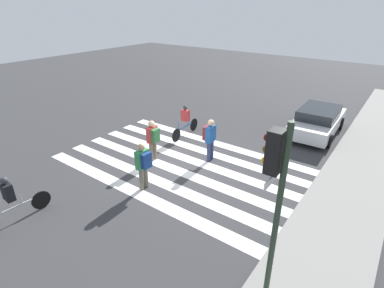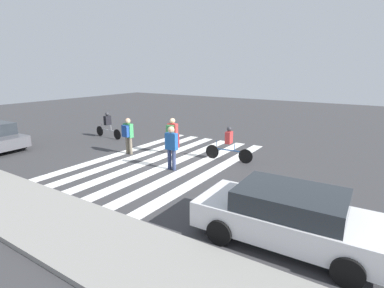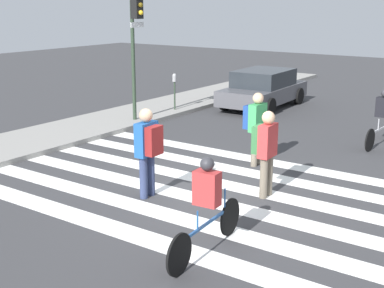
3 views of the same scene
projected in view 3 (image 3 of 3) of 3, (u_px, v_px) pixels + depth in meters
ground_plane at (208, 190)px, 11.41m from camera, size 60.00×60.00×0.00m
sidewalk_curb at (22, 144)px, 14.87m from camera, size 36.00×2.50×0.14m
crosswalk_stripes at (208, 190)px, 11.41m from camera, size 5.77×10.00×0.01m
traffic_light at (135, 28)px, 16.76m from camera, size 0.60×0.50×4.41m
parking_meter at (175, 84)px, 18.96m from camera, size 0.15×0.15×1.44m
pedestrian_adult_blue_shirt at (148, 146)px, 10.75m from camera, size 0.52×0.44×1.85m
pedestrian_adult_yellow_jacket at (256, 123)px, 12.93m from camera, size 0.51×0.43×1.80m
pedestrian_child_with_backpack at (266, 147)px, 10.82m from camera, size 0.51×0.43×1.80m
cyclist_near_curb at (383, 115)px, 14.79m from camera, size 2.31×0.42×1.58m
cyclist_mid_street at (207, 203)px, 8.35m from camera, size 2.30×0.42×1.61m
car_parked_silver_sedan at (263, 88)px, 20.15m from camera, size 4.32×2.14×1.42m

